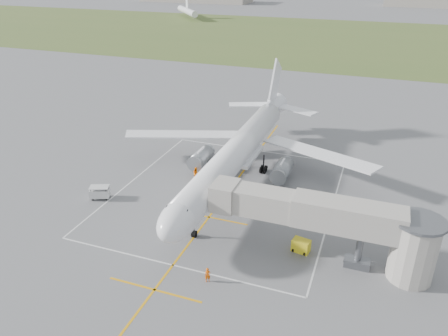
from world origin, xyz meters
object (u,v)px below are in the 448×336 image
(baggage_cart, at_px, (100,192))
(gpu_unit, at_px, (301,246))
(ramp_worker_nose, at_px, (208,275))
(ramp_worker_wing, at_px, (196,173))
(jet_bridge, at_px, (339,223))
(airliner, at_px, (237,152))

(baggage_cart, bearing_deg, gpu_unit, -26.79)
(ramp_worker_nose, bearing_deg, ramp_worker_wing, 90.99)
(baggage_cart, distance_m, ramp_worker_wing, 13.63)
(jet_bridge, relative_size, gpu_unit, 11.29)
(jet_bridge, height_order, ramp_worker_nose, jet_bridge)
(jet_bridge, bearing_deg, gpu_unit, 171.28)
(gpu_unit, distance_m, ramp_worker_nose, 11.17)
(airliner, relative_size, gpu_unit, 22.57)
(airliner, relative_size, jet_bridge, 2.00)
(gpu_unit, bearing_deg, airliner, 141.95)
(airliner, height_order, baggage_cart, airliner)
(ramp_worker_wing, bearing_deg, ramp_worker_nose, 154.00)
(baggage_cart, relative_size, ramp_worker_nose, 1.81)
(gpu_unit, xyz_separation_m, ramp_worker_wing, (-17.65, 11.82, 0.26))
(jet_bridge, relative_size, ramp_worker_nose, 14.75)
(airliner, height_order, ramp_worker_wing, airliner)
(airliner, relative_size, ramp_worker_nose, 29.47)
(jet_bridge, xyz_separation_m, ramp_worker_wing, (-21.35, 12.39, -3.79))
(ramp_worker_nose, bearing_deg, airliner, 75.73)
(gpu_unit, bearing_deg, jet_bridge, 1.93)
(ramp_worker_wing, bearing_deg, baggage_cart, 81.90)
(jet_bridge, xyz_separation_m, baggage_cart, (-31.06, 2.84, -3.86))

